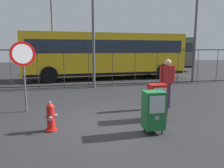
{
  "coord_description": "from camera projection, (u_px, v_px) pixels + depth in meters",
  "views": [
    {
      "loc": [
        -1.02,
        -5.36,
        1.99
      ],
      "look_at": [
        0.3,
        1.2,
        0.9
      ],
      "focal_mm": 34.29,
      "sensor_mm": 36.0,
      "label": 1
    }
  ],
  "objects": [
    {
      "name": "ground_plane",
      "position": [
        110.0,
        125.0,
        5.7
      ],
      "size": [
        60.0,
        60.0,
        0.0
      ],
      "primitive_type": "plane",
      "color": "#262628"
    },
    {
      "name": "fire_hydrant",
      "position": [
        51.0,
        117.0,
        5.23
      ],
      "size": [
        0.33,
        0.32,
        0.75
      ],
      "color": "red",
      "rests_on": "ground_plane"
    },
    {
      "name": "newspaper_box_primary",
      "position": [
        157.0,
        100.0,
        6.07
      ],
      "size": [
        0.48,
        0.42,
        1.02
      ],
      "color": "black",
      "rests_on": "ground_plane"
    },
    {
      "name": "newspaper_box_secondary",
      "position": [
        154.0,
        110.0,
        5.06
      ],
      "size": [
        0.48,
        0.42,
        1.02
      ],
      "color": "black",
      "rests_on": "ground_plane"
    },
    {
      "name": "stop_sign",
      "position": [
        23.0,
        62.0,
        6.63
      ],
      "size": [
        0.71,
        0.31,
        2.23
      ],
      "color": "#4C4F54",
      "rests_on": "ground_plane"
    },
    {
      "name": "pedestrian",
      "position": [
        167.0,
        81.0,
        7.17
      ],
      "size": [
        0.55,
        0.22,
        1.67
      ],
      "color": "#382D51",
      "rests_on": "ground_plane"
    },
    {
      "name": "fence_barrier",
      "position": [
        89.0,
        68.0,
        11.34
      ],
      "size": [
        18.03,
        0.04,
        2.0
      ],
      "color": "#2D2D33",
      "rests_on": "ground_plane"
    },
    {
      "name": "bus_near",
      "position": [
        106.0,
        53.0,
        14.41
      ],
      "size": [
        10.62,
        3.21,
        3.0
      ],
      "rotation": [
        0.0,
        0.0,
        0.05
      ],
      "color": "gold",
      "rests_on": "ground_plane"
    },
    {
      "name": "bus_far",
      "position": [
        133.0,
        52.0,
        19.07
      ],
      "size": [
        10.61,
        3.18,
        3.0
      ],
      "rotation": [
        0.0,
        0.0,
        -0.05
      ],
      "color": "#4C5156",
      "rests_on": "ground_plane"
    },
    {
      "name": "street_light_near_right",
      "position": [
        52.0,
        22.0,
        14.13
      ],
      "size": [
        0.32,
        0.32,
        6.46
      ],
      "color": "#4C4F54",
      "rests_on": "ground_plane"
    },
    {
      "name": "street_light_far_left",
      "position": [
        197.0,
        5.0,
        12.32
      ],
      "size": [
        0.32,
        0.32,
        7.9
      ],
      "color": "#4C4F54",
      "rests_on": "ground_plane"
    }
  ]
}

